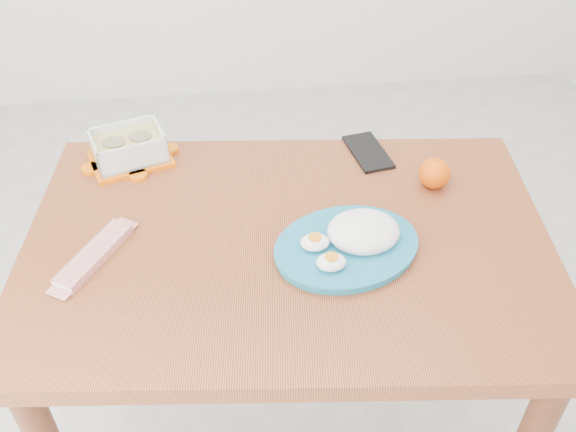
{
  "coord_description": "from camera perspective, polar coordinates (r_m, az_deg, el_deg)",
  "views": [
    {
      "loc": [
        -0.05,
        -1.11,
        1.63
      ],
      "look_at": [
        0.06,
        -0.17,
        0.81
      ],
      "focal_mm": 40.0,
      "sensor_mm": 36.0,
      "label": 1
    }
  ],
  "objects": [
    {
      "name": "dining_table",
      "position": [
        1.37,
        0.0,
        -5.55
      ],
      "size": [
        1.12,
        0.81,
        0.75
      ],
      "rotation": [
        0.0,
        0.0,
        -0.1
      ],
      "color": "#A4542E",
      "rests_on": "ground"
    },
    {
      "name": "smartphone",
      "position": [
        1.53,
        7.13,
        5.67
      ],
      "size": [
        0.1,
        0.16,
        0.01
      ],
      "primitive_type": "cube",
      "rotation": [
        0.0,
        0.0,
        0.18
      ],
      "color": "black",
      "rests_on": "dining_table"
    },
    {
      "name": "rice_plate",
      "position": [
        1.26,
        5.72,
        -2.1
      ],
      "size": [
        0.36,
        0.36,
        0.08
      ],
      "rotation": [
        0.0,
        0.0,
        0.28
      ],
      "color": "teal",
      "rests_on": "dining_table"
    },
    {
      "name": "candy_bar",
      "position": [
        1.3,
        -16.83,
        -3.31
      ],
      "size": [
        0.14,
        0.19,
        0.02
      ],
      "primitive_type": "cube",
      "rotation": [
        0.0,
        0.0,
        1.03
      ],
      "color": "#B9090C",
      "rests_on": "dining_table"
    },
    {
      "name": "ground",
      "position": [
        1.97,
        -2.45,
        -14.95
      ],
      "size": [
        3.5,
        3.5,
        0.0
      ],
      "primitive_type": "plane",
      "color": "#B7B7B2",
      "rests_on": "ground"
    },
    {
      "name": "orange_fruit",
      "position": [
        1.44,
        12.9,
        3.74
      ],
      "size": [
        0.07,
        0.07,
        0.07
      ],
      "primitive_type": "sphere",
      "color": "#EB3204",
      "rests_on": "dining_table"
    },
    {
      "name": "food_container",
      "position": [
        1.52,
        -13.98,
        5.93
      ],
      "size": [
        0.21,
        0.18,
        0.08
      ],
      "rotation": [
        0.0,
        0.0,
        0.31
      ],
      "color": "orange",
      "rests_on": "dining_table"
    }
  ]
}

